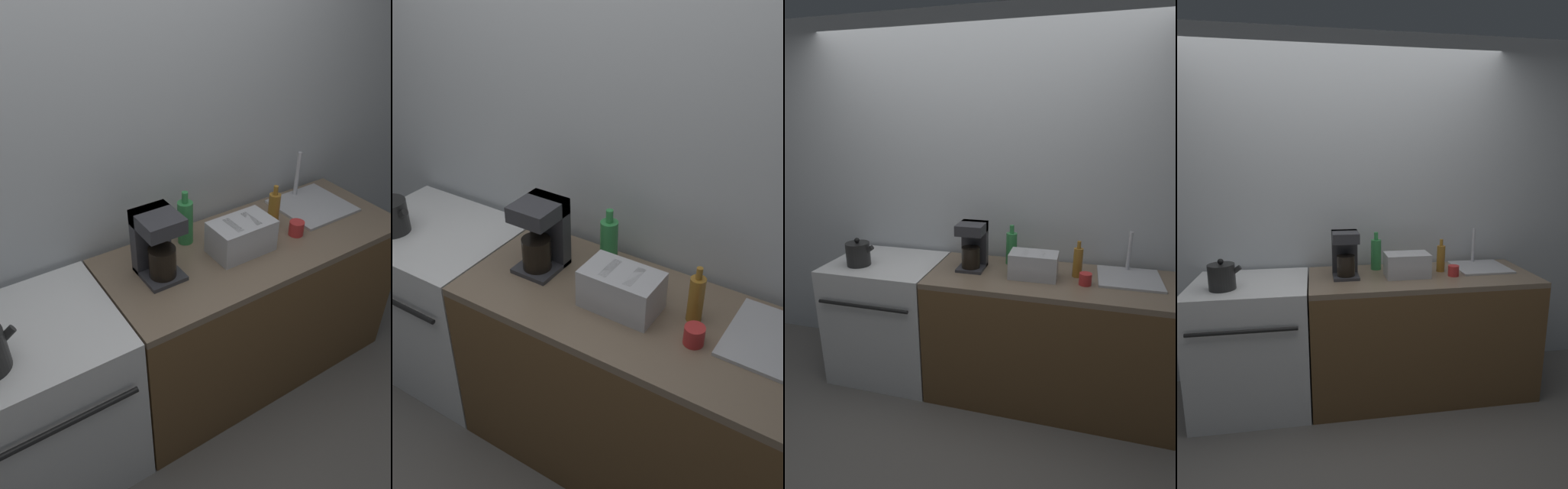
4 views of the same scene
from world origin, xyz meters
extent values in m
plane|color=slate|center=(0.00, 0.00, 0.00)|extent=(12.00, 12.00, 0.00)
cube|color=silver|center=(0.00, 0.71, 1.30)|extent=(8.00, 0.05, 2.60)
cube|color=silver|center=(-0.63, 0.33, 0.45)|extent=(0.77, 0.65, 0.89)
cube|color=black|center=(-0.63, 0.33, 0.88)|extent=(0.76, 0.64, 0.02)
cylinder|color=black|center=(-0.80, 0.19, 0.89)|extent=(0.21, 0.21, 0.01)
cylinder|color=black|center=(-0.45, 0.19, 0.89)|extent=(0.21, 0.21, 0.01)
cylinder|color=black|center=(-0.80, 0.46, 0.89)|extent=(0.21, 0.21, 0.01)
cylinder|color=black|center=(-0.45, 0.46, 0.89)|extent=(0.21, 0.21, 0.01)
cylinder|color=black|center=(-0.63, -0.03, 0.70)|extent=(0.66, 0.02, 0.02)
cube|color=brown|center=(0.57, 0.32, 0.43)|extent=(1.61, 0.65, 0.86)
cube|color=#7A6651|center=(0.57, 0.32, 0.88)|extent=(1.61, 0.65, 0.04)
cylinder|color=black|center=(-0.77, 0.21, 0.98)|extent=(0.17, 0.17, 0.16)
sphere|color=black|center=(-0.77, 0.21, 1.08)|extent=(0.04, 0.04, 0.04)
cylinder|color=black|center=(-0.69, 0.21, 1.01)|extent=(0.09, 0.03, 0.08)
cube|color=#BCBCC1|center=(0.46, 0.30, 0.98)|extent=(0.31, 0.19, 0.17)
cube|color=black|center=(0.40, 0.30, 1.06)|extent=(0.04, 0.13, 0.01)
cube|color=black|center=(0.51, 0.30, 1.06)|extent=(0.04, 0.13, 0.01)
cube|color=#333338|center=(0.03, 0.35, 0.90)|extent=(0.18, 0.21, 0.02)
cube|color=#333338|center=(0.03, 0.42, 1.06)|extent=(0.18, 0.06, 0.32)
cube|color=#333338|center=(0.03, 0.35, 1.18)|extent=(0.18, 0.21, 0.07)
cylinder|color=black|center=(0.03, 0.32, 0.99)|extent=(0.13, 0.13, 0.14)
cube|color=#B7B7BC|center=(1.06, 0.42, 0.90)|extent=(0.39, 0.37, 0.01)
cylinder|color=silver|center=(1.06, 0.57, 1.03)|extent=(0.02, 0.02, 0.28)
cylinder|color=#9E6B23|center=(0.73, 0.39, 0.99)|extent=(0.06, 0.06, 0.19)
cylinder|color=#9E6B23|center=(0.73, 0.39, 1.11)|extent=(0.02, 0.02, 0.05)
cylinder|color=#338C47|center=(0.27, 0.52, 1.01)|extent=(0.08, 0.08, 0.23)
cylinder|color=#338C47|center=(0.27, 0.52, 1.15)|extent=(0.03, 0.03, 0.06)
cylinder|color=red|center=(0.79, 0.26, 0.93)|extent=(0.08, 0.08, 0.08)
camera|label=1|loc=(-0.78, -1.19, 2.26)|focal=35.00mm
camera|label=2|loc=(1.27, -1.20, 2.27)|focal=40.00mm
camera|label=3|loc=(0.72, -2.03, 1.85)|focal=28.00mm
camera|label=4|loc=(-0.19, -2.22, 1.69)|focal=28.00mm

